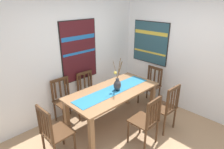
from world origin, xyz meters
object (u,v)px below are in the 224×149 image
(chair_4, at_px, (166,107))
(painting_on_side_wall, at_px, (150,43))
(chair_2, at_px, (54,132))
(chair_0, at_px, (146,120))
(dining_table, at_px, (113,95))
(painting_on_back_wall, at_px, (79,51))
(centerpiece_vase, at_px, (117,84))
(chair_1, at_px, (65,100))
(chair_5, at_px, (88,91))
(chair_3, at_px, (151,85))

(chair_4, height_order, painting_on_side_wall, painting_on_side_wall)
(chair_2, bearing_deg, chair_0, -32.58)
(dining_table, height_order, painting_on_back_wall, painting_on_back_wall)
(centerpiece_vase, distance_m, chair_1, 1.17)
(centerpiece_vase, distance_m, chair_0, 0.87)
(chair_2, relative_size, chair_5, 1.07)
(chair_1, height_order, chair_4, chair_4)
(chair_1, relative_size, chair_2, 0.95)
(dining_table, height_order, chair_0, chair_0)
(chair_5, bearing_deg, chair_3, -31.73)
(dining_table, relative_size, chair_2, 1.91)
(chair_0, relative_size, chair_3, 1.05)
(chair_4, height_order, chair_5, chair_4)
(centerpiece_vase, distance_m, chair_2, 1.42)
(chair_0, relative_size, painting_on_back_wall, 0.73)
(dining_table, height_order, chair_3, chair_3)
(centerpiece_vase, distance_m, chair_4, 1.03)
(chair_3, distance_m, chair_4, 1.05)
(chair_1, bearing_deg, chair_0, -69.42)
(chair_5, distance_m, painting_on_side_wall, 1.92)
(centerpiece_vase, height_order, chair_0, centerpiece_vase)
(centerpiece_vase, relative_size, painting_on_back_wall, 0.52)
(chair_3, bearing_deg, painting_on_back_wall, 142.16)
(centerpiece_vase, bearing_deg, painting_on_back_wall, 95.14)
(centerpiece_vase, bearing_deg, chair_3, 1.99)
(chair_5, distance_m, painting_on_back_wall, 0.93)
(chair_0, relative_size, painting_on_side_wall, 0.93)
(chair_4, relative_size, chair_5, 1.06)
(painting_on_back_wall, bearing_deg, painting_on_side_wall, -23.49)
(chair_0, xyz_separation_m, painting_on_back_wall, (-0.03, 1.84, 0.88))
(dining_table, height_order, chair_1, chair_1)
(centerpiece_vase, distance_m, painting_on_back_wall, 1.17)
(chair_3, height_order, chair_4, chair_4)
(chair_0, xyz_separation_m, chair_3, (1.29, 0.81, -0.03))
(chair_1, relative_size, chair_5, 1.02)
(chair_2, height_order, painting_on_side_wall, painting_on_side_wall)
(chair_1, distance_m, chair_2, 1.05)
(chair_5, xyz_separation_m, painting_on_side_wall, (1.60, -0.48, 0.94))
(dining_table, distance_m, chair_4, 1.04)
(chair_0, xyz_separation_m, chair_1, (-0.61, 1.63, -0.02))
(chair_0, relative_size, chair_2, 0.98)
(chair_4, bearing_deg, chair_2, 156.67)
(centerpiece_vase, relative_size, chair_3, 0.76)
(chair_0, height_order, chair_4, chair_4)
(chair_1, bearing_deg, chair_4, -52.90)
(chair_4, bearing_deg, chair_3, 50.24)
(chair_0, relative_size, chair_4, 0.99)
(dining_table, height_order, chair_4, chair_4)
(chair_3, distance_m, painting_on_back_wall, 1.90)
(chair_0, bearing_deg, dining_table, 88.86)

